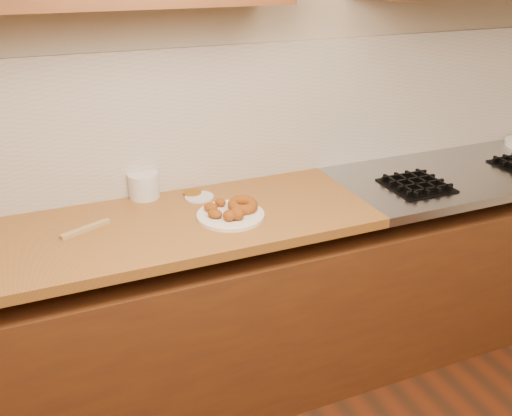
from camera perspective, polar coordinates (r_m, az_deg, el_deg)
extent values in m
cube|color=beige|center=(2.33, -4.41, 13.07)|extent=(4.00, 0.02, 2.70)
cube|color=#572F11|center=(2.46, -1.35, -10.90)|extent=(3.60, 0.60, 0.77)
cube|color=olive|center=(2.09, -18.35, -3.40)|extent=(2.30, 0.62, 0.04)
cube|color=#9EA0A5|center=(2.80, 21.14, 3.42)|extent=(1.30, 0.62, 0.04)
cube|color=#BDB6A8|center=(2.36, -4.20, 9.45)|extent=(3.60, 0.02, 0.60)
cube|color=black|center=(2.51, 16.52, 2.27)|extent=(0.26, 0.26, 0.01)
cube|color=black|center=(2.45, 14.90, 2.30)|extent=(0.01, 0.24, 0.02)
cube|color=black|center=(2.44, 17.83, 1.82)|extent=(0.24, 0.01, 0.02)
cube|color=black|center=(2.49, 16.01, 2.49)|extent=(0.01, 0.24, 0.02)
cube|color=black|center=(2.48, 16.97, 2.34)|extent=(0.24, 0.01, 0.02)
cube|color=black|center=(2.52, 17.09, 2.68)|extent=(0.01, 0.24, 0.02)
cube|color=black|center=(2.53, 16.15, 2.83)|extent=(0.24, 0.01, 0.02)
cube|color=black|center=(2.56, 18.15, 2.86)|extent=(0.01, 0.24, 0.02)
cube|color=black|center=(2.57, 15.34, 3.31)|extent=(0.24, 0.01, 0.02)
cube|color=black|center=(3.00, 25.37, 4.85)|extent=(0.24, 0.01, 0.02)
cylinder|color=white|center=(2.12, -2.70, -0.77)|extent=(0.27, 0.27, 0.02)
torus|color=#8D4115|center=(2.14, -1.42, 0.31)|extent=(0.16, 0.16, 0.05)
ellipsoid|color=#8D4115|center=(2.14, -4.78, 0.09)|extent=(0.07, 0.08, 0.03)
ellipsoid|color=#8D4115|center=(2.09, -4.34, -0.59)|extent=(0.07, 0.08, 0.03)
ellipsoid|color=#8D4115|center=(2.06, -2.83, -0.79)|extent=(0.05, 0.06, 0.04)
ellipsoid|color=#8D4115|center=(2.06, -2.03, -0.61)|extent=(0.07, 0.07, 0.05)
ellipsoid|color=#8D4115|center=(2.18, -3.78, 0.59)|extent=(0.06, 0.06, 0.04)
cylinder|color=silver|center=(2.33, -11.73, 2.35)|extent=(0.15, 0.15, 0.11)
cylinder|color=silver|center=(2.30, -5.99, 1.16)|extent=(0.16, 0.16, 0.01)
cylinder|color=#B4741D|center=(2.34, -6.71, 1.55)|extent=(0.08, 0.08, 0.01)
cube|color=#A58752|center=(2.12, -17.49, -2.11)|extent=(0.19, 0.10, 0.02)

